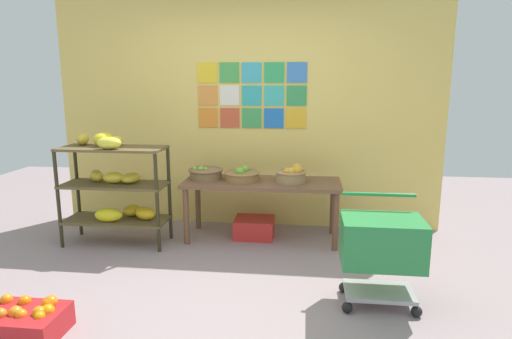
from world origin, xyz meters
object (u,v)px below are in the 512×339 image
at_px(fruit_basket_back_right, 242,175).
at_px(fruit_basket_centre, 292,174).
at_px(orange_crate_foreground, 25,321).
at_px(shopping_cart, 381,245).
at_px(banana_shelf_unit, 115,181).
at_px(produce_crate_under_table, 254,228).
at_px(fruit_basket_back_left, 206,173).
at_px(display_table, 262,188).

relative_size(fruit_basket_back_right, fruit_basket_centre, 1.15).
relative_size(fruit_basket_back_right, orange_crate_foreground, 0.72).
xyz_separation_m(fruit_basket_back_right, shopping_cart, (1.24, -1.30, -0.22)).
relative_size(banana_shelf_unit, fruit_basket_back_right, 3.05).
height_order(banana_shelf_unit, shopping_cart, banana_shelf_unit).
xyz_separation_m(banana_shelf_unit, produce_crate_under_table, (1.40, 0.33, -0.56)).
relative_size(orange_crate_foreground, shopping_cart, 0.65).
bearing_deg(fruit_basket_centre, produce_crate_under_table, 172.02).
bearing_deg(shopping_cart, fruit_basket_back_right, 138.11).
height_order(orange_crate_foreground, shopping_cart, shopping_cart).
xyz_separation_m(fruit_basket_back_left, shopping_cart, (1.64, -1.34, -0.23)).
relative_size(fruit_basket_centre, produce_crate_under_table, 0.79).
xyz_separation_m(display_table, fruit_basket_back_right, (-0.21, 0.00, 0.13)).
height_order(banana_shelf_unit, fruit_basket_back_left, banana_shelf_unit).
bearing_deg(fruit_basket_back_left, orange_crate_foreground, -110.60).
relative_size(fruit_basket_back_right, produce_crate_under_table, 0.90).
height_order(fruit_basket_back_right, produce_crate_under_table, fruit_basket_back_right).
xyz_separation_m(display_table, fruit_basket_back_left, (-0.61, 0.04, 0.14)).
bearing_deg(fruit_basket_centre, fruit_basket_back_right, 178.28).
distance_m(fruit_basket_back_right, fruit_basket_centre, 0.53).
bearing_deg(shopping_cart, fruit_basket_back_left, 145.32).
bearing_deg(produce_crate_under_table, display_table, -26.69).
distance_m(fruit_basket_back_right, fruit_basket_back_left, 0.40).
xyz_separation_m(fruit_basket_centre, produce_crate_under_table, (-0.40, 0.06, -0.61)).
height_order(fruit_basket_centre, orange_crate_foreground, fruit_basket_centre).
bearing_deg(fruit_basket_back_right, orange_crate_foreground, -120.23).
bearing_deg(produce_crate_under_table, fruit_basket_centre, -7.98).
distance_m(banana_shelf_unit, display_table, 1.52).
xyz_separation_m(fruit_basket_back_right, fruit_basket_centre, (0.53, -0.02, 0.02)).
relative_size(fruit_basket_back_right, shopping_cart, 0.47).
distance_m(banana_shelf_unit, produce_crate_under_table, 1.55).
xyz_separation_m(banana_shelf_unit, orange_crate_foreground, (0.11, -1.71, -0.57)).
distance_m(fruit_basket_back_right, produce_crate_under_table, 0.60).
relative_size(display_table, orange_crate_foreground, 3.09).
relative_size(fruit_basket_back_left, shopping_cart, 0.46).
bearing_deg(fruit_basket_back_right, produce_crate_under_table, 17.73).
distance_m(banana_shelf_unit, fruit_basket_back_left, 0.94).
height_order(display_table, fruit_basket_back_left, fruit_basket_back_left).
bearing_deg(fruit_basket_back_left, fruit_basket_centre, -3.19).
distance_m(banana_shelf_unit, fruit_basket_centre, 1.83).
height_order(banana_shelf_unit, orange_crate_foreground, banana_shelf_unit).
distance_m(display_table, orange_crate_foreground, 2.47).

